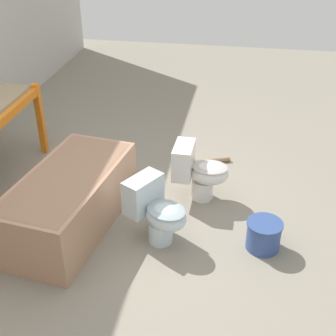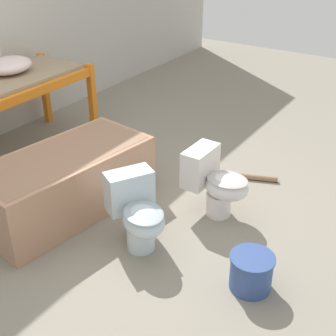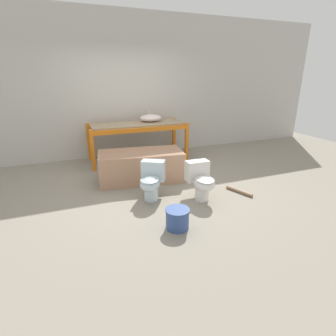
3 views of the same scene
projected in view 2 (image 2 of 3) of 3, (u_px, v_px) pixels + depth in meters
name	position (u px, v px, depth m)	size (l,w,h in m)	color
ground_plane	(86.00, 209.00, 4.15)	(12.00, 12.00, 0.00)	gray
sink_basin	(9.00, 65.00, 4.75)	(0.50, 0.41, 0.25)	silver
bathtub_main	(65.00, 178.00, 3.99)	(1.59, 0.91, 0.55)	tan
toilet_near	(138.00, 212.00, 3.56)	(0.56, 0.64, 0.58)	silver
toilet_far	(215.00, 181.00, 3.95)	(0.37, 0.55, 0.58)	white
bucket_white	(251.00, 271.00, 3.23)	(0.31, 0.31, 0.27)	#334C8C
loose_pipe	(252.00, 177.00, 4.58)	(0.23, 0.48, 0.06)	#8C6B4C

